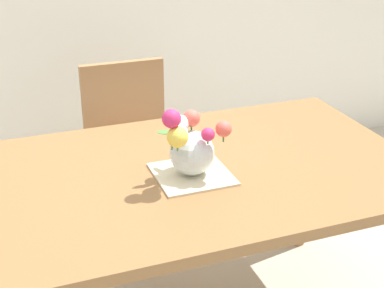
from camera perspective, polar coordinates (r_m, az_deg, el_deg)
name	(u,v)px	position (r m, az deg, el deg)	size (l,w,h in m)	color
dining_table	(190,190)	(2.05, -0.21, -4.73)	(1.65, 0.98, 0.76)	olive
chair_far	(131,141)	(2.83, -6.25, 0.34)	(0.42, 0.42, 0.90)	#9E7047
placemat	(192,174)	(1.96, 0.00, -3.08)	(0.26, 0.26, 0.01)	beige
flower_vase	(191,146)	(1.90, -0.15, -0.23)	(0.24, 0.22, 0.27)	silver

